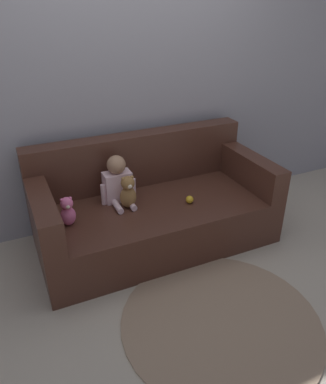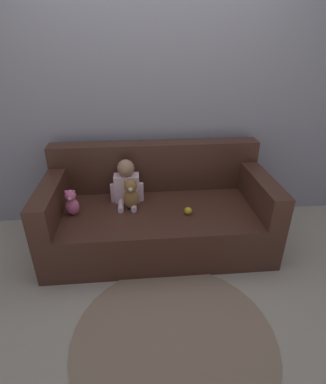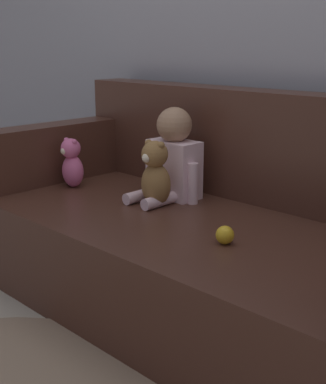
{
  "view_description": "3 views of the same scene",
  "coord_description": "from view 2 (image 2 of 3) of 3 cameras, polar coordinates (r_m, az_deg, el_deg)",
  "views": [
    {
      "loc": [
        -1.08,
        -2.5,
        1.93
      ],
      "look_at": [
        0.0,
        -0.14,
        0.55
      ],
      "focal_mm": 35.0,
      "sensor_mm": 36.0,
      "label": 1
    },
    {
      "loc": [
        -0.17,
        -2.3,
        1.75
      ],
      "look_at": [
        0.03,
        -0.11,
        0.6
      ],
      "focal_mm": 28.0,
      "sensor_mm": 36.0,
      "label": 2
    },
    {
      "loc": [
        1.29,
        -1.51,
        1.06
      ],
      "look_at": [
        -0.06,
        -0.13,
        0.52
      ],
      "focal_mm": 50.0,
      "sensor_mm": 36.0,
      "label": 3
    }
  ],
  "objects": [
    {
      "name": "couch",
      "position": [
        2.78,
        -1.01,
        -3.89
      ],
      "size": [
        1.97,
        0.95,
        0.87
      ],
      "color": "#47281E",
      "rests_on": "ground_plane"
    },
    {
      "name": "wall_back",
      "position": [
        2.9,
        -1.95,
        18.62
      ],
      "size": [
        8.0,
        0.05,
        2.6
      ],
      "color": "#93939E",
      "rests_on": "ground_plane"
    },
    {
      "name": "ground_plane",
      "position": [
        2.89,
        -0.86,
        -9.63
      ],
      "size": [
        12.0,
        12.0,
        0.0
      ],
      "primitive_type": "plane",
      "color": "#B7AD99"
    },
    {
      "name": "plush_toy_side",
      "position": [
        2.62,
        -17.0,
        -1.93
      ],
      "size": [
        0.11,
        0.11,
        0.23
      ],
      "color": "#DB6699",
      "rests_on": "couch"
    },
    {
      "name": "person_baby",
      "position": [
        2.72,
        -6.93,
        1.58
      ],
      "size": [
        0.3,
        0.31,
        0.4
      ],
      "color": "silver",
      "rests_on": "couch"
    },
    {
      "name": "floor_rug",
      "position": [
        2.17,
        2.08,
        -26.07
      ],
      "size": [
        1.33,
        1.33,
        0.01
      ],
      "color": "gray",
      "rests_on": "ground_plane"
    },
    {
      "name": "toy_ball",
      "position": [
        2.56,
        4.83,
        -3.6
      ],
      "size": [
        0.06,
        0.06,
        0.06
      ],
      "color": "gold",
      "rests_on": "couch"
    },
    {
      "name": "teddy_bear_brown",
      "position": [
        2.61,
        -6.13,
        -0.45
      ],
      "size": [
        0.14,
        0.13,
        0.28
      ],
      "color": "olive",
      "rests_on": "couch"
    }
  ]
}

